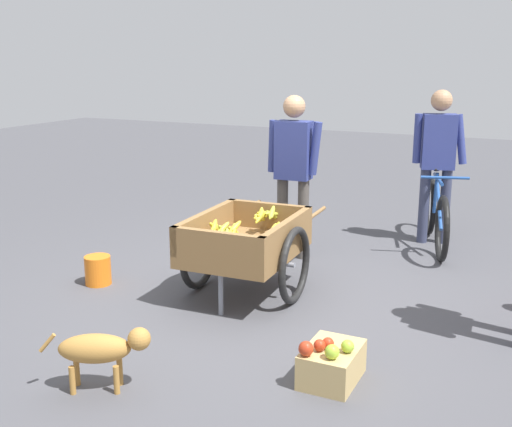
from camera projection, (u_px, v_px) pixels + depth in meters
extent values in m
plane|color=#47474C|center=(263.00, 306.00, 5.18)|extent=(24.00, 24.00, 0.00)
cube|color=olive|center=(245.00, 250.00, 5.33)|extent=(1.13, 0.84, 0.10)
cube|color=olive|center=(217.00, 247.00, 4.83)|extent=(0.09, 0.80, 0.24)
cube|color=olive|center=(269.00, 216.00, 5.75)|extent=(0.09, 0.80, 0.24)
cube|color=olive|center=(287.00, 235.00, 5.15)|extent=(1.10, 0.10, 0.24)
cube|color=olive|center=(206.00, 225.00, 5.43)|extent=(1.10, 0.10, 0.24)
torus|color=black|center=(295.00, 265.00, 5.18)|extent=(0.64, 0.09, 0.64)
torus|color=black|center=(199.00, 252.00, 5.52)|extent=(0.64, 0.09, 0.64)
cylinder|color=gray|center=(245.00, 259.00, 5.35)|extent=(0.08, 0.88, 0.04)
cylinder|color=olive|center=(315.00, 214.00, 5.90)|extent=(0.55, 0.06, 0.04)
cylinder|color=olive|center=(248.00, 207.00, 6.16)|extent=(0.55, 0.06, 0.04)
cylinder|color=gray|center=(221.00, 294.00, 4.97)|extent=(0.04, 0.04, 0.35)
ellipsoid|color=gold|center=(281.00, 229.00, 5.24)|extent=(0.17, 0.12, 0.15)
ellipsoid|color=gold|center=(280.00, 228.00, 5.22)|extent=(0.19, 0.05, 0.08)
ellipsoid|color=gold|center=(280.00, 228.00, 5.20)|extent=(0.19, 0.09, 0.09)
ellipsoid|color=gold|center=(281.00, 227.00, 5.19)|extent=(0.18, 0.08, 0.14)
ellipsoid|color=gold|center=(278.00, 231.00, 5.55)|extent=(0.17, 0.05, 0.15)
ellipsoid|color=gold|center=(277.00, 230.00, 5.53)|extent=(0.19, 0.11, 0.05)
ellipsoid|color=gold|center=(277.00, 230.00, 5.50)|extent=(0.18, 0.07, 0.15)
ellipsoid|color=gold|center=(261.00, 216.00, 5.65)|extent=(0.17, 0.05, 0.14)
ellipsoid|color=gold|center=(261.00, 216.00, 5.63)|extent=(0.19, 0.09, 0.09)
ellipsoid|color=gold|center=(261.00, 215.00, 5.61)|extent=(0.19, 0.10, 0.08)
ellipsoid|color=gold|center=(261.00, 214.00, 5.60)|extent=(0.18, 0.09, 0.14)
ellipsoid|color=gold|center=(215.00, 228.00, 5.38)|extent=(0.17, 0.08, 0.15)
ellipsoid|color=gold|center=(215.00, 227.00, 5.35)|extent=(0.19, 0.09, 0.05)
ellipsoid|color=gold|center=(214.00, 227.00, 5.33)|extent=(0.18, 0.09, 0.13)
ellipsoid|color=gold|center=(206.00, 243.00, 5.15)|extent=(0.17, 0.10, 0.16)
ellipsoid|color=gold|center=(205.00, 243.00, 5.12)|extent=(0.18, 0.06, 0.05)
ellipsoid|color=gold|center=(204.00, 242.00, 5.10)|extent=(0.18, 0.05, 0.14)
ellipsoid|color=gold|center=(260.00, 218.00, 5.53)|extent=(0.18, 0.08, 0.13)
ellipsoid|color=gold|center=(260.00, 217.00, 5.51)|extent=(0.18, 0.06, 0.05)
ellipsoid|color=gold|center=(260.00, 217.00, 5.49)|extent=(0.19, 0.06, 0.13)
ellipsoid|color=gold|center=(223.00, 230.00, 5.15)|extent=(0.18, 0.06, 0.15)
ellipsoid|color=gold|center=(223.00, 230.00, 5.12)|extent=(0.19, 0.11, 0.05)
ellipsoid|color=gold|center=(222.00, 230.00, 5.10)|extent=(0.18, 0.10, 0.13)
ellipsoid|color=gold|center=(271.00, 235.00, 5.12)|extent=(0.18, 0.07, 0.14)
ellipsoid|color=gold|center=(272.00, 234.00, 5.10)|extent=(0.19, 0.09, 0.09)
ellipsoid|color=gold|center=(272.00, 233.00, 5.09)|extent=(0.19, 0.10, 0.05)
ellipsoid|color=gold|center=(272.00, 232.00, 5.08)|extent=(0.19, 0.07, 0.10)
ellipsoid|color=gold|center=(272.00, 231.00, 5.06)|extent=(0.18, 0.05, 0.14)
ellipsoid|color=gold|center=(234.00, 231.00, 5.14)|extent=(0.18, 0.07, 0.14)
ellipsoid|color=gold|center=(234.00, 231.00, 5.12)|extent=(0.19, 0.11, 0.10)
ellipsoid|color=gold|center=(234.00, 230.00, 5.11)|extent=(0.19, 0.12, 0.05)
ellipsoid|color=gold|center=(234.00, 229.00, 5.09)|extent=(0.19, 0.12, 0.09)
ellipsoid|color=gold|center=(234.00, 228.00, 5.08)|extent=(0.18, 0.08, 0.13)
ellipsoid|color=gold|center=(246.00, 247.00, 5.02)|extent=(0.18, 0.09, 0.14)
ellipsoid|color=gold|center=(246.00, 247.00, 5.00)|extent=(0.19, 0.05, 0.07)
ellipsoid|color=gold|center=(246.00, 246.00, 4.98)|extent=(0.19, 0.07, 0.09)
ellipsoid|color=gold|center=(246.00, 245.00, 4.97)|extent=(0.18, 0.12, 0.13)
ellipsoid|color=gold|center=(272.00, 215.00, 5.64)|extent=(0.18, 0.09, 0.14)
ellipsoid|color=gold|center=(272.00, 214.00, 5.63)|extent=(0.19, 0.10, 0.09)
ellipsoid|color=gold|center=(272.00, 213.00, 5.61)|extent=(0.18, 0.12, 0.09)
ellipsoid|color=gold|center=(272.00, 213.00, 5.59)|extent=(0.19, 0.08, 0.13)
ellipsoid|color=gold|center=(228.00, 238.00, 4.94)|extent=(0.18, 0.07, 0.13)
ellipsoid|color=gold|center=(227.00, 238.00, 4.91)|extent=(0.18, 0.07, 0.05)
ellipsoid|color=gold|center=(227.00, 237.00, 4.89)|extent=(0.18, 0.11, 0.14)
cylinder|color=#4C4742|center=(303.00, 219.00, 6.31)|extent=(0.11, 0.11, 0.80)
cylinder|color=#4C4742|center=(282.00, 217.00, 6.40)|extent=(0.11, 0.11, 0.80)
cube|color=navy|center=(294.00, 150.00, 6.19)|extent=(0.21, 0.35, 0.57)
sphere|color=tan|center=(294.00, 106.00, 6.09)|extent=(0.22, 0.22, 0.22)
cylinder|color=navy|center=(315.00, 149.00, 6.10)|extent=(0.08, 0.13, 0.52)
cylinder|color=navy|center=(273.00, 146.00, 6.27)|extent=(0.08, 0.10, 0.51)
torus|color=black|center=(442.00, 229.00, 6.23)|extent=(0.65, 0.25, 0.66)
torus|color=black|center=(430.00, 206.00, 7.19)|extent=(0.65, 0.25, 0.66)
cylinder|color=#234C93|center=(438.00, 179.00, 6.62)|extent=(0.58, 0.21, 0.04)
cylinder|color=#234C93|center=(436.00, 193.00, 6.78)|extent=(0.11, 0.06, 0.45)
cylinder|color=#234C93|center=(439.00, 204.00, 6.50)|extent=(0.52, 0.19, 0.43)
ellipsoid|color=black|center=(437.00, 168.00, 6.73)|extent=(0.20, 0.08, 0.06)
cylinder|color=#234C93|center=(445.00, 178.00, 6.16)|extent=(0.16, 0.45, 0.03)
cylinder|color=#333851|center=(445.00, 206.00, 6.82)|extent=(0.11, 0.11, 0.81)
cylinder|color=#333851|center=(424.00, 206.00, 6.86)|extent=(0.11, 0.11, 0.81)
cube|color=navy|center=(439.00, 142.00, 6.67)|extent=(0.29, 0.38, 0.58)
sphere|color=tan|center=(442.00, 100.00, 6.57)|extent=(0.22, 0.22, 0.22)
cylinder|color=navy|center=(461.00, 139.00, 6.63)|extent=(0.08, 0.16, 0.52)
cylinder|color=navy|center=(418.00, 139.00, 6.70)|extent=(0.08, 0.08, 0.52)
ellipsoid|color=#AD7A38|center=(95.00, 349.00, 3.82)|extent=(0.36, 0.47, 0.18)
sphere|color=#AD7A38|center=(139.00, 339.00, 3.82)|extent=(0.14, 0.14, 0.14)
cylinder|color=#AD7A38|center=(47.00, 343.00, 3.81)|extent=(0.07, 0.11, 0.12)
cylinder|color=#AD7A38|center=(120.00, 371.00, 3.92)|extent=(0.04, 0.04, 0.18)
cylinder|color=#AD7A38|center=(117.00, 380.00, 3.82)|extent=(0.04, 0.04, 0.18)
cylinder|color=#AD7A38|center=(77.00, 372.00, 3.92)|extent=(0.04, 0.04, 0.18)
cylinder|color=#AD7A38|center=(72.00, 380.00, 3.81)|extent=(0.04, 0.04, 0.18)
cylinder|color=orange|center=(98.00, 270.00, 5.65)|extent=(0.23, 0.23, 0.26)
cube|color=tan|center=(332.00, 364.00, 3.97)|extent=(0.44, 0.32, 0.22)
sphere|color=#B23319|center=(306.00, 349.00, 3.83)|extent=(0.09, 0.09, 0.09)
sphere|color=#B23319|center=(328.00, 343.00, 3.92)|extent=(0.07, 0.07, 0.07)
sphere|color=#99BF33|center=(332.00, 352.00, 3.79)|extent=(0.09, 0.09, 0.09)
sphere|color=#B23319|center=(320.00, 345.00, 3.89)|extent=(0.08, 0.08, 0.08)
sphere|color=#99BF33|center=(348.00, 346.00, 3.88)|extent=(0.08, 0.08, 0.08)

